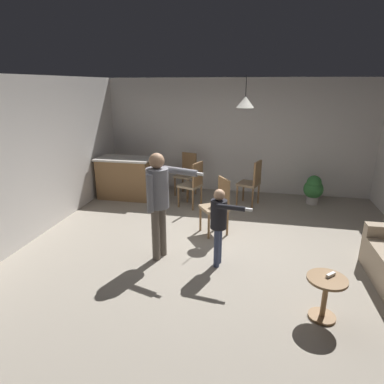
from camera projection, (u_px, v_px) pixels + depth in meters
The scene contains 14 objects.
ground at pixel (218, 249), 5.40m from camera, with size 7.68×7.68×0.00m, color #9E9384.
wall_back at pixel (236, 137), 7.96m from camera, with size 6.40×0.10×2.70m, color silver.
wall_left at pixel (32, 159), 5.60m from camera, with size 0.10×6.40×2.70m, color silver.
kitchen_counter at pixel (125, 178), 7.70m from camera, with size 1.26×0.66×0.95m.
side_table_by_couch at pixel (325, 293), 3.71m from camera, with size 0.44×0.44×0.52m.
person_adult at pixel (159, 195), 4.83m from camera, with size 0.84×0.45×1.63m.
person_child at pixel (219, 219), 4.70m from camera, with size 0.59×0.39×1.17m.
dining_chair_by_counter at pixel (252, 181), 7.18m from camera, with size 0.53×0.53×1.00m.
dining_chair_near_wall at pixel (187, 172), 7.91m from camera, with size 0.53×0.53×1.00m.
dining_chair_centre_back at pixel (193, 183), 7.07m from camera, with size 0.54×0.54×1.00m.
dining_chair_spare at pixel (218, 204), 5.84m from camera, with size 0.58×0.58×1.00m.
potted_plant_corner at pixel (313, 188), 7.32m from camera, with size 0.42×0.42×0.65m.
spare_remote_on_table at pixel (331, 275), 3.68m from camera, with size 0.04×0.13×0.04m, color white.
ceiling_light_pendant at pixel (245, 102), 5.89m from camera, with size 0.32×0.32×0.55m.
Camera 1 is at (0.57, -4.83, 2.56)m, focal length 31.02 mm.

